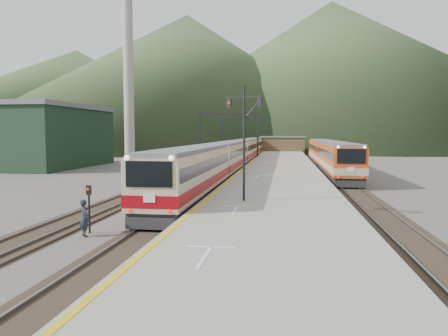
# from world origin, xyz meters

# --- Properties ---
(ground) EXTENTS (400.00, 400.00, 0.00)m
(ground) POSITION_xyz_m (0.00, 0.00, 0.00)
(ground) COLOR #47423D
(ground) RESTS_ON ground
(track_main) EXTENTS (2.60, 200.00, 0.23)m
(track_main) POSITION_xyz_m (0.00, 40.00, 0.07)
(track_main) COLOR black
(track_main) RESTS_ON ground
(track_far) EXTENTS (2.60, 200.00, 0.23)m
(track_far) POSITION_xyz_m (-5.00, 40.00, 0.07)
(track_far) COLOR black
(track_far) RESTS_ON ground
(track_second) EXTENTS (2.60, 200.00, 0.23)m
(track_second) POSITION_xyz_m (11.50, 40.00, 0.07)
(track_second) COLOR black
(track_second) RESTS_ON ground
(platform) EXTENTS (8.00, 100.00, 1.00)m
(platform) POSITION_xyz_m (5.60, 38.00, 0.50)
(platform) COLOR gray
(platform) RESTS_ON ground
(gantry_near) EXTENTS (9.55, 0.25, 8.00)m
(gantry_near) POSITION_xyz_m (-2.85, 55.00, 5.59)
(gantry_near) COLOR black
(gantry_near) RESTS_ON ground
(gantry_far) EXTENTS (9.55, 0.25, 8.00)m
(gantry_far) POSITION_xyz_m (-2.85, 80.00, 5.59)
(gantry_far) COLOR black
(gantry_far) RESTS_ON ground
(warehouse) EXTENTS (14.50, 20.50, 8.60)m
(warehouse) POSITION_xyz_m (-28.00, 42.00, 4.32)
(warehouse) COLOR black
(warehouse) RESTS_ON ground
(smokestack) EXTENTS (1.80, 1.80, 30.00)m
(smokestack) POSITION_xyz_m (-22.00, 62.00, 15.00)
(smokestack) COLOR #9E998E
(smokestack) RESTS_ON ground
(station_shed) EXTENTS (9.40, 4.40, 3.10)m
(station_shed) POSITION_xyz_m (5.60, 78.00, 2.57)
(station_shed) COLOR brown
(station_shed) RESTS_ON platform
(hill_a) EXTENTS (180.00, 180.00, 60.00)m
(hill_a) POSITION_xyz_m (-40.00, 190.00, 30.00)
(hill_a) COLOR #324625
(hill_a) RESTS_ON ground
(hill_b) EXTENTS (220.00, 220.00, 75.00)m
(hill_b) POSITION_xyz_m (30.00, 230.00, 37.50)
(hill_b) COLOR #324625
(hill_b) RESTS_ON ground
(hill_d) EXTENTS (200.00, 200.00, 55.00)m
(hill_d) POSITION_xyz_m (-120.00, 240.00, 27.50)
(hill_d) COLOR #324625
(hill_d) RESTS_ON ground
(main_train) EXTENTS (2.69, 73.76, 3.28)m
(main_train) POSITION_xyz_m (0.00, 41.50, 1.87)
(main_train) COLOR tan
(main_train) RESTS_ON track_main
(second_train) EXTENTS (2.77, 37.78, 3.38)m
(second_train) POSITION_xyz_m (11.50, 40.92, 1.92)
(second_train) COLOR #BE4318
(second_train) RESTS_ON track_second
(signal_mast) EXTENTS (2.12, 0.80, 6.25)m
(signal_mast) POSITION_xyz_m (3.93, 9.16, 4.84)
(signal_mast) COLOR black
(signal_mast) RESTS_ON platform
(short_signal_a) EXTENTS (0.23, 0.18, 2.27)m
(short_signal_a) POSITION_xyz_m (-2.92, 4.59, 1.46)
(short_signal_a) COLOR black
(short_signal_a) RESTS_ON ground
(short_signal_b) EXTENTS (0.23, 0.17, 2.27)m
(short_signal_b) POSITION_xyz_m (-2.72, 30.51, 1.46)
(short_signal_b) COLOR black
(short_signal_b) RESTS_ON ground
(short_signal_c) EXTENTS (0.24, 0.19, 2.27)m
(short_signal_c) POSITION_xyz_m (-6.74, 23.98, 1.46)
(short_signal_c) COLOR black
(short_signal_c) RESTS_ON ground
(worker) EXTENTS (0.73, 0.73, 1.70)m
(worker) POSITION_xyz_m (-2.85, 3.92, 0.85)
(worker) COLOR #1F222D
(worker) RESTS_ON ground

